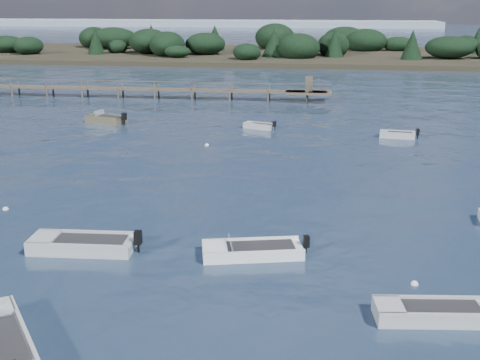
# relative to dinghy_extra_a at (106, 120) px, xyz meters

# --- Properties ---
(ground) EXTENTS (400.00, 400.00, 0.00)m
(ground) POSITION_rel_dinghy_extra_a_xyz_m (14.02, 26.32, -0.19)
(ground) COLOR #19263A
(ground) RESTS_ON ground
(dinghy_extra_a) EXTENTS (4.04, 2.76, 1.39)m
(dinghy_extra_a) POSITION_rel_dinghy_extra_a_xyz_m (0.00, 0.00, 0.00)
(dinghy_extra_a) COLOR brown
(dinghy_extra_a) RESTS_ON ground
(tender_far_white) EXTENTS (2.95, 1.81, 0.99)m
(tender_far_white) POSITION_rel_dinghy_extra_a_xyz_m (14.11, -0.75, -0.05)
(tender_far_white) COLOR #A3A7AA
(tender_far_white) RESTS_ON ground
(dinghy_mid_grey) EXTENTS (5.08, 2.04, 1.27)m
(dinghy_mid_grey) POSITION_rel_dinghy_extra_a_xyz_m (9.02, -28.22, -0.01)
(dinghy_mid_grey) COLOR #A3A7AA
(dinghy_mid_grey) RESTS_ON ground
(dinghy_extra_b) EXTENTS (4.45, 1.83, 1.18)m
(dinghy_extra_b) POSITION_rel_dinghy_extra_a_xyz_m (23.60, -32.39, -0.02)
(dinghy_extra_b) COLOR #A3A7AA
(dinghy_extra_b) RESTS_ON ground
(tender_far_grey_b) EXTENTS (3.18, 1.43, 1.07)m
(tender_far_grey_b) POSITION_rel_dinghy_extra_a_xyz_m (25.69, -2.83, -0.03)
(tender_far_grey_b) COLOR #A3A7AA
(tender_far_grey_b) RESTS_ON ground
(dinghy_mid_white_a) EXTENTS (4.82, 2.61, 1.11)m
(dinghy_mid_white_a) POSITION_rel_dinghy_extra_a_xyz_m (16.66, -27.76, -0.04)
(dinghy_mid_white_a) COLOR white
(dinghy_mid_white_a) RESTS_ON ground
(buoy_b) EXTENTS (0.32, 0.32, 0.32)m
(buoy_b) POSITION_rel_dinghy_extra_a_xyz_m (23.39, -29.69, -0.19)
(buoy_b) COLOR silver
(buoy_b) RESTS_ON ground
(buoy_c) EXTENTS (0.32, 0.32, 0.32)m
(buoy_c) POSITION_rel_dinghy_extra_a_xyz_m (2.80, -23.56, -0.19)
(buoy_c) COLOR silver
(buoy_c) RESTS_ON ground
(buoy_e) EXTENTS (0.32, 0.32, 0.32)m
(buoy_e) POSITION_rel_dinghy_extra_a_xyz_m (10.79, -7.56, -0.19)
(buoy_e) COLOR silver
(buoy_e) RESTS_ON ground
(jetty) EXTENTS (64.50, 3.20, 3.40)m
(jetty) POSITION_rel_dinghy_extra_a_xyz_m (-7.73, 14.31, 0.80)
(jetty) COLOR brown
(jetty) RESTS_ON ground
(far_headland) EXTENTS (190.00, 40.00, 5.80)m
(far_headland) POSITION_rel_dinghy_extra_a_xyz_m (39.02, 66.32, 1.78)
(far_headland) COLOR black
(far_headland) RESTS_ON ground
(distant_haze) EXTENTS (280.00, 20.00, 2.40)m
(distant_haze) POSITION_rel_dinghy_extra_a_xyz_m (-75.98, 196.32, -0.19)
(distant_haze) COLOR #8392A2
(distant_haze) RESTS_ON ground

